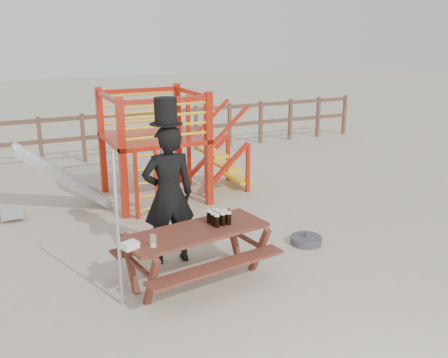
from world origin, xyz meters
TOP-DOWN VIEW (x-y plane):
  - ground at (0.00, 0.00)m, footprint 60.00×60.00m
  - back_fence at (0.00, 7.00)m, footprint 15.09×0.09m
  - playground_fort at (0.12, 3.58)m, footprint 4.71×1.84m
  - picnic_table at (-0.38, 0.14)m, footprint 2.02×1.53m
  - man_with_hat at (-0.48, 0.86)m, footprint 0.76×0.54m
  - metal_pole at (-1.40, -0.00)m, footprint 0.04×0.04m
  - parasol_base at (1.60, 0.51)m, footprint 0.48×0.48m
  - paper_bag at (-1.28, -0.04)m, footprint 0.22×0.19m
  - stout_pints at (-0.02, 0.21)m, footprint 0.27×0.27m
  - empty_glasses at (-1.02, -0.11)m, footprint 0.07×0.07m

SIDE VIEW (x-z plane):
  - ground at x=0.00m, z-range 0.00..0.00m
  - parasol_base at x=1.60m, z-range -0.05..0.16m
  - picnic_table at x=-0.38m, z-range 0.09..0.81m
  - back_fence at x=0.00m, z-range 0.14..1.34m
  - paper_bag at x=-1.28m, z-range 0.72..0.80m
  - empty_glasses at x=-1.02m, z-range 0.71..0.86m
  - stout_pints at x=-0.02m, z-range 0.72..0.89m
  - metal_pole at x=-1.40m, z-range 0.00..1.89m
  - man_with_hat at x=-0.48m, z-range -0.12..2.19m
  - playground_fort at x=0.12m, z-range 0.02..2.12m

